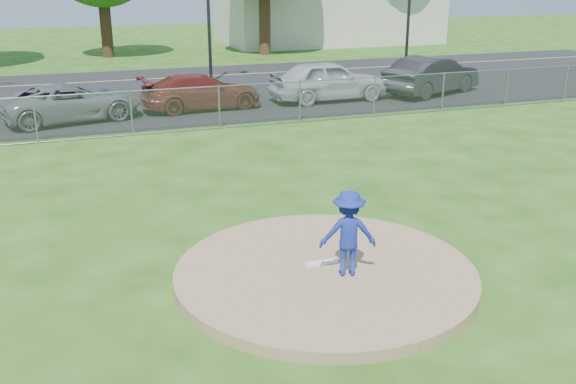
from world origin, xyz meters
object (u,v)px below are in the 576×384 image
Objects in this scene: commercial_building at (327,14)px; traffic_cone at (32,115)px; parked_car_charcoal at (432,75)px; parked_car_darkred at (202,92)px; parked_car_gray at (71,102)px; traffic_signal_right at (413,8)px; parked_car_pearl at (328,80)px; pitcher at (348,233)px.

commercial_building is 31.37m from traffic_cone.
parked_car_darkred is at bearing 65.92° from parked_car_charcoal.
parked_car_gray is 15.42m from parked_car_charcoal.
parked_car_darkred is 10.46m from parked_car_charcoal.
parked_car_charcoal is (10.46, -0.12, 0.14)m from parked_car_darkred.
traffic_signal_right reaches higher than parked_car_charcoal.
parked_car_pearl is at bearing 2.94° from traffic_cone.
traffic_signal_right reaches higher than parked_car_pearl.
traffic_cone is at bearing 68.18° from parked_car_charcoal.
traffic_cone is (-19.44, -7.05, -3.02)m from traffic_signal_right.
parked_car_gray is at bearing -59.03° from pitcher.
commercial_building is 24.35m from parked_car_pearl.
parked_car_darkred is 5.49m from parked_car_pearl.
pitcher reaches higher than parked_car_pearl.
pitcher is 15.87m from parked_car_gray.
parked_car_pearl is (6.35, 15.87, -0.10)m from pitcher.
commercial_building reaches higher than parked_car_gray.
parked_car_pearl is at bearing -95.82° from pitcher.
parked_car_pearl reaches higher than traffic_cone.
commercial_building is 26.97m from parked_car_darkred.
traffic_signal_right is 1.12× the size of parked_car_pearl.
traffic_signal_right reaches higher than parked_car_gray.
parked_car_darkred is (-13.10, -6.46, -2.66)m from traffic_signal_right.
traffic_cone is 1.43m from parked_car_gray.
traffic_signal_right is at bearing -51.54° from parked_car_pearl.
traffic_signal_right is 19.54m from parked_car_gray.
parked_car_pearl is 4.97m from parked_car_charcoal.
pitcher is 2.31× the size of traffic_cone.
parked_car_pearl reaches higher than parked_car_charcoal.
parked_car_charcoal reaches higher than parked_car_gray.
parked_car_gray is at bearing 68.06° from parked_car_charcoal.
pitcher is at bearing -112.31° from commercial_building.
commercial_building is 3.33× the size of parked_car_gray.
parked_car_pearl is (10.45, 0.54, 0.17)m from parked_car_gray.
parked_car_charcoal is at bearing -109.75° from pitcher.
traffic_cone is at bearing 90.42° from parked_car_darkred.
commercial_building is 2.93× the size of traffic_signal_right.
commercial_building is at bearing 83.71° from traffic_signal_right.
commercial_building is 3.27× the size of parked_car_pearl.
parked_car_darkred is at bearing -153.75° from traffic_signal_right.
traffic_signal_right is 3.65× the size of pitcher.
pitcher is 0.30× the size of parked_car_charcoal.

